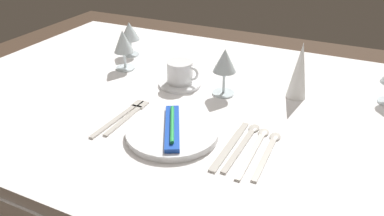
{
  "coord_description": "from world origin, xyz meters",
  "views": [
    {
      "loc": [
        0.35,
        -0.92,
        1.26
      ],
      "look_at": [
        -0.04,
        -0.1,
        0.76
      ],
      "focal_mm": 34.14,
      "sensor_mm": 36.0,
      "label": 1
    }
  ],
  "objects": [
    {
      "name": "fork_inner",
      "position": [
        -0.21,
        -0.2,
        0.74
      ],
      "size": [
        0.03,
        0.23,
        0.0
      ],
      "color": "beige",
      "rests_on": "dining_table"
    },
    {
      "name": "fork_outer",
      "position": [
        -0.19,
        -0.19,
        0.74
      ],
      "size": [
        0.02,
        0.2,
        0.0
      ],
      "color": "beige",
      "rests_on": "dining_table"
    },
    {
      "name": "wine_glass_left",
      "position": [
        -0.39,
        0.1,
        0.84
      ],
      "size": [
        0.07,
        0.07,
        0.14
      ],
      "color": "silver",
      "rests_on": "dining_table"
    },
    {
      "name": "coffee_cup_left",
      "position": [
        -0.15,
        0.06,
        0.79
      ],
      "size": [
        0.11,
        0.08,
        0.07
      ],
      "color": "white",
      "rests_on": "saucer_left"
    },
    {
      "name": "spoon_tea",
      "position": [
        0.21,
        -0.18,
        0.74
      ],
      "size": [
        0.03,
        0.21,
        0.01
      ],
      "color": "beige",
      "rests_on": "dining_table"
    },
    {
      "name": "toothbrush_package",
      "position": [
        -0.04,
        -0.22,
        0.77
      ],
      "size": [
        0.13,
        0.2,
        0.02
      ],
      "color": "blue",
      "rests_on": "dinner_plate"
    },
    {
      "name": "dining_table",
      "position": [
        0.0,
        0.0,
        0.66
      ],
      "size": [
        1.8,
        1.11,
        0.74
      ],
      "color": "white",
      "rests_on": "ground"
    },
    {
      "name": "wine_glass_right",
      "position": [
        -0.45,
        0.22,
        0.83
      ],
      "size": [
        0.07,
        0.07,
        0.13
      ],
      "color": "silver",
      "rests_on": "dining_table"
    },
    {
      "name": "spoon_dessert",
      "position": [
        0.18,
        -0.18,
        0.74
      ],
      "size": [
        0.03,
        0.23,
        0.01
      ],
      "color": "beige",
      "rests_on": "dining_table"
    },
    {
      "name": "wine_glass_far",
      "position": [
        0.0,
        0.06,
        0.84
      ],
      "size": [
        0.07,
        0.07,
        0.15
      ],
      "color": "silver",
      "rests_on": "dining_table"
    },
    {
      "name": "saucer_left",
      "position": [
        -0.15,
        0.06,
        0.74
      ],
      "size": [
        0.14,
        0.14,
        0.01
      ],
      "primitive_type": "cylinder",
      "color": "white",
      "rests_on": "dining_table"
    },
    {
      "name": "dinner_knife",
      "position": [
        0.12,
        -0.21,
        0.74
      ],
      "size": [
        0.02,
        0.23,
        0.0
      ],
      "color": "beige",
      "rests_on": "dining_table"
    },
    {
      "name": "spoon_soup",
      "position": [
        0.14,
        -0.17,
        0.74
      ],
      "size": [
        0.03,
        0.23,
        0.01
      ],
      "color": "beige",
      "rests_on": "dining_table"
    },
    {
      "name": "napkin_folded",
      "position": [
        0.21,
        0.14,
        0.83
      ],
      "size": [
        0.06,
        0.06,
        0.18
      ],
      "primitive_type": "cone",
      "color": "white",
      "rests_on": "dining_table"
    },
    {
      "name": "dinner_plate",
      "position": [
        -0.04,
        -0.22,
        0.75
      ],
      "size": [
        0.24,
        0.24,
        0.02
      ],
      "primitive_type": "cylinder",
      "color": "white",
      "rests_on": "dining_table"
    }
  ]
}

